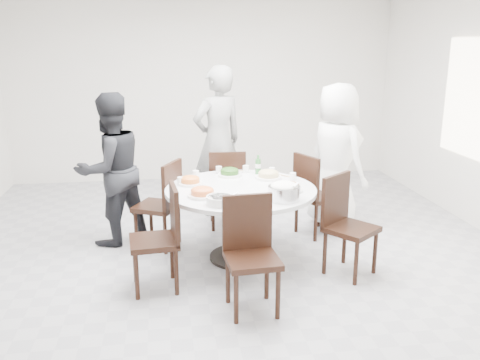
{
  "coord_description": "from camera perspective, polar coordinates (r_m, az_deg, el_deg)",
  "views": [
    {
      "loc": [
        -0.66,
        -5.05,
        2.16
      ],
      "look_at": [
        0.08,
        -0.22,
        0.82
      ],
      "focal_mm": 38.0,
      "sensor_mm": 36.0,
      "label": 1
    }
  ],
  "objects": [
    {
      "name": "chair_ne",
      "position": [
        5.84,
        8.77,
        -1.6
      ],
      "size": [
        0.55,
        0.55,
        0.95
      ],
      "primitive_type": "cube",
      "rotation": [
        0.0,
        0.0,
        1.98
      ],
      "color": "black",
      "rests_on": "floor"
    },
    {
      "name": "diner_middle",
      "position": [
        6.4,
        -2.5,
        4.36
      ],
      "size": [
        0.81,
        0.7,
        1.88
      ],
      "primitive_type": "imported",
      "rotation": [
        0.0,
        0.0,
        3.57
      ],
      "color": "black",
      "rests_on": "floor"
    },
    {
      "name": "floor",
      "position": [
        5.53,
        -1.19,
        -7.65
      ],
      "size": [
        6.0,
        6.0,
        0.01
      ],
      "primitive_type": "cube",
      "color": "#A5A4A9",
      "rests_on": "ground"
    },
    {
      "name": "wall_front",
      "position": [
        2.28,
        8.59,
        -4.32
      ],
      "size": [
        6.0,
        0.01,
        2.8
      ],
      "primitive_type": "cube",
      "color": "white",
      "rests_on": "ground"
    },
    {
      "name": "diner_right",
      "position": [
        6.05,
        10.75,
        2.61
      ],
      "size": [
        0.83,
        0.98,
        1.71
      ],
      "primitive_type": "imported",
      "rotation": [
        0.0,
        0.0,
        1.98
      ],
      "color": "white",
      "rests_on": "floor"
    },
    {
      "name": "chopsticks",
      "position": [
        5.69,
        -1.38,
        1.07
      ],
      "size": [
        0.24,
        0.04,
        0.01
      ],
      "primitive_type": null,
      "color": "tan",
      "rests_on": "dining_table"
    },
    {
      "name": "wall_back",
      "position": [
        8.11,
        -4.07,
        9.94
      ],
      "size": [
        6.0,
        0.01,
        2.8
      ],
      "primitive_type": "cube",
      "color": "white",
      "rests_on": "ground"
    },
    {
      "name": "chair_n",
      "position": [
        6.03,
        -1.52,
        -0.89
      ],
      "size": [
        0.45,
        0.45,
        0.95
      ],
      "primitive_type": "cube",
      "rotation": [
        0.0,
        0.0,
        3.08
      ],
      "color": "black",
      "rests_on": "floor"
    },
    {
      "name": "dish_greens",
      "position": [
        5.47,
        -1.18,
        0.77
      ],
      "size": [
        0.25,
        0.25,
        0.07
      ],
      "primitive_type": "cylinder",
      "color": "white",
      "rests_on": "dining_table"
    },
    {
      "name": "beverage_bottle",
      "position": [
        5.55,
        2.04,
        1.75
      ],
      "size": [
        0.06,
        0.06,
        0.21
      ],
      "primitive_type": "cylinder",
      "color": "#2A692E",
      "rests_on": "dining_table"
    },
    {
      "name": "chair_se",
      "position": [
        4.9,
        12.41,
        -5.15
      ],
      "size": [
        0.59,
        0.59,
        0.95
      ],
      "primitive_type": "cube",
      "rotation": [
        0.0,
        0.0,
        6.94
      ],
      "color": "black",
      "rests_on": "floor"
    },
    {
      "name": "dish_orange",
      "position": [
        5.17,
        -5.61,
        -0.17
      ],
      "size": [
        0.25,
        0.25,
        0.07
      ],
      "primitive_type": "cylinder",
      "color": "white",
      "rests_on": "dining_table"
    },
    {
      "name": "soup_bowl",
      "position": [
        4.53,
        -2.26,
        -2.28
      ],
      "size": [
        0.25,
        0.25,
        0.08
      ],
      "primitive_type": "cylinder",
      "color": "white",
      "rests_on": "dining_table"
    },
    {
      "name": "chair_nw",
      "position": [
        5.5,
        -9.32,
        -2.72
      ],
      "size": [
        0.56,
        0.56,
        0.95
      ],
      "primitive_type": "cube",
      "rotation": [
        0.0,
        0.0,
        4.25
      ],
      "color": "black",
      "rests_on": "floor"
    },
    {
      "name": "diner_left",
      "position": [
        5.62,
        -14.31,
        1.13
      ],
      "size": [
        1.02,
        0.97,
        1.65
      ],
      "primitive_type": "imported",
      "rotation": [
        0.0,
        0.0,
        3.77
      ],
      "color": "black",
      "rests_on": "floor"
    },
    {
      "name": "rice_bowl",
      "position": [
        4.67,
        4.97,
        -1.46
      ],
      "size": [
        0.3,
        0.3,
        0.13
      ],
      "primitive_type": "cylinder",
      "color": "silver",
      "rests_on": "dining_table"
    },
    {
      "name": "dining_table",
      "position": [
        5.15,
        0.08,
        -4.92
      ],
      "size": [
        1.5,
        1.5,
        0.75
      ],
      "primitive_type": "cylinder",
      "color": "white",
      "rests_on": "floor"
    },
    {
      "name": "dish_redbrown",
      "position": [
        4.94,
        5.53,
        -0.91
      ],
      "size": [
        0.26,
        0.26,
        0.07
      ],
      "primitive_type": "cylinder",
      "color": "white",
      "rests_on": "dining_table"
    },
    {
      "name": "tea_cups",
      "position": [
        5.6,
        -0.94,
        1.18
      ],
      "size": [
        0.07,
        0.07,
        0.08
      ],
      "primitive_type": "cylinder",
      "color": "white",
      "rests_on": "dining_table"
    },
    {
      "name": "chair_s",
      "position": [
        4.14,
        1.4,
        -8.67
      ],
      "size": [
        0.45,
        0.45,
        0.95
      ],
      "primitive_type": "cube",
      "rotation": [
        0.0,
        0.0,
        6.35
      ],
      "color": "black",
      "rests_on": "floor"
    },
    {
      "name": "dish_pale",
      "position": [
        5.38,
        3.21,
        0.54
      ],
      "size": [
        0.28,
        0.28,
        0.07
      ],
      "primitive_type": "cylinder",
      "color": "white",
      "rests_on": "dining_table"
    },
    {
      "name": "chair_sw",
      "position": [
        4.56,
        -9.65,
        -6.55
      ],
      "size": [
        0.46,
        0.46,
        0.95
      ],
      "primitive_type": "cube",
      "rotation": [
        0.0,
        0.0,
        4.8
      ],
      "color": "black",
      "rests_on": "floor"
    },
    {
      "name": "dish_tofu",
      "position": [
        4.76,
        -4.25,
        -1.47
      ],
      "size": [
        0.28,
        0.28,
        0.07
      ],
      "primitive_type": "cylinder",
      "color": "white",
      "rests_on": "dining_table"
    }
  ]
}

